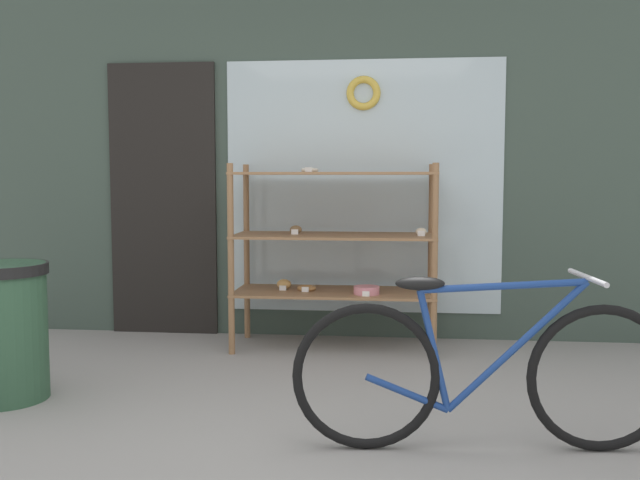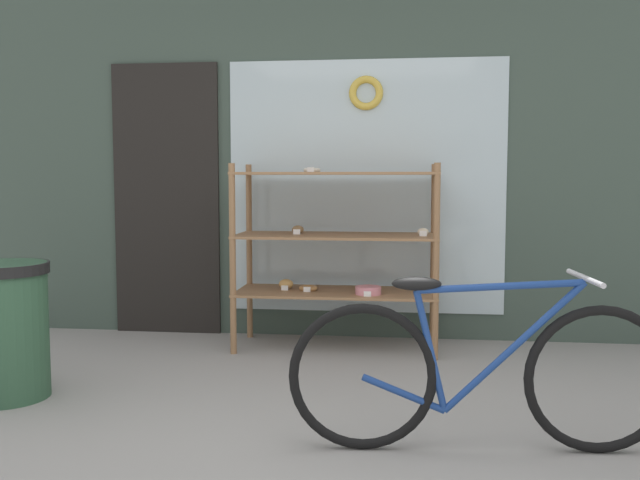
# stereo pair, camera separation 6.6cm
# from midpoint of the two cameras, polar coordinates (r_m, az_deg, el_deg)

# --- Properties ---
(ground_plane) EXTENTS (30.00, 30.00, 0.00)m
(ground_plane) POSITION_cam_midpoint_polar(r_m,az_deg,el_deg) (3.06, -3.78, -18.58)
(ground_plane) COLOR gray
(storefront_facade) EXTENTS (5.63, 0.13, 3.64)m
(storefront_facade) POSITION_cam_midpoint_polar(r_m,az_deg,el_deg) (5.49, 0.70, 10.76)
(storefront_facade) COLOR #3D4C42
(storefront_facade) RESTS_ON ground_plane
(display_case) EXTENTS (1.43, 0.56, 1.32)m
(display_case) POSITION_cam_midpoint_polar(r_m,az_deg,el_deg) (5.06, 0.80, -0.03)
(display_case) COLOR #8E6642
(display_case) RESTS_ON ground_plane
(bicycle) EXTENTS (1.71, 0.46, 0.80)m
(bicycle) POSITION_cam_midpoint_polar(r_m,az_deg,el_deg) (3.30, 12.27, -10.28)
(bicycle) COLOR black
(bicycle) RESTS_ON ground_plane
(trash_bin) EXTENTS (0.50, 0.50, 0.76)m
(trash_bin) POSITION_cam_midpoint_polar(r_m,az_deg,el_deg) (4.32, -24.47, -6.33)
(trash_bin) COLOR #2D5138
(trash_bin) RESTS_ON ground_plane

